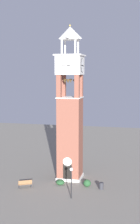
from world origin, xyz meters
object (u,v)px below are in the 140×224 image
Objects in this scene: clock_tower at (70,117)px; park_bench at (25,184)px; lamp_post at (71,177)px; trash_bin at (101,186)px.

park_bench is (-4.34, -4.62, -7.48)m from clock_tower.
park_bench is at bearing -133.17° from clock_tower.
lamp_post is at bearing -17.10° from park_bench.
park_bench is 6.54m from lamp_post.
lamp_post is at bearing -129.19° from trash_bin.
clock_tower is 8.69m from lamp_post.
trash_bin is at bearing -34.39° from clock_tower.
lamp_post reaches higher than park_bench.
lamp_post is (1.65, -6.46, -5.57)m from clock_tower.
clock_tower is 24.08× the size of trash_bin.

